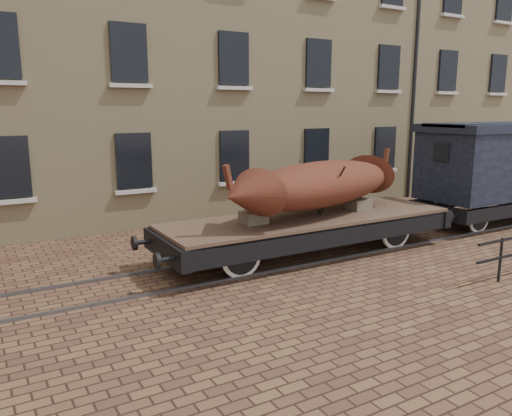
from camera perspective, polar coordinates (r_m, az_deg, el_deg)
ground at (r=12.92m, az=3.96°, el=-5.72°), size 90.00×90.00×0.00m
warehouse_cream at (r=22.75m, az=-4.13°, el=19.40°), size 40.00×10.19×14.00m
rail_track at (r=12.91m, az=3.96°, el=-5.59°), size 30.00×1.52×0.06m
flatcar_wagon at (r=13.03m, az=6.10°, el=-1.82°), size 8.86×2.40×1.34m
iron_boat at (r=13.03m, az=7.37°, el=2.78°), size 6.59×3.25×1.59m
goods_van at (r=18.41m, az=25.96°, el=4.91°), size 6.45×2.35×3.34m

